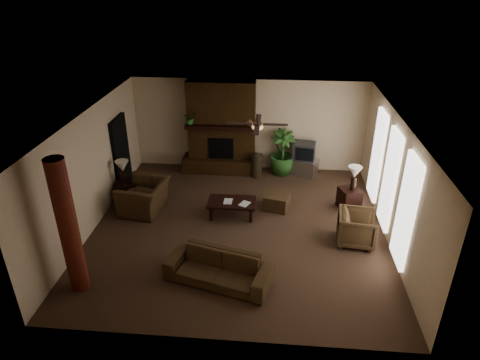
# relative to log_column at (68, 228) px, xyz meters

# --- Properties ---
(room_shell) EXTENTS (7.00, 7.00, 7.00)m
(room_shell) POSITION_rel_log_column_xyz_m (2.95, 2.40, 0.00)
(room_shell) COLOR #4B3425
(room_shell) RESTS_ON ground
(fireplace) EXTENTS (2.40, 0.70, 2.80)m
(fireplace) POSITION_rel_log_column_xyz_m (2.15, 5.62, -0.24)
(fireplace) COLOR #462B12
(fireplace) RESTS_ON ground
(windows) EXTENTS (0.08, 3.65, 2.35)m
(windows) POSITION_rel_log_column_xyz_m (6.40, 2.60, -0.05)
(windows) COLOR white
(windows) RESTS_ON ground
(log_column) EXTENTS (0.36, 0.36, 2.80)m
(log_column) POSITION_rel_log_column_xyz_m (0.00, 0.00, 0.00)
(log_column) COLOR maroon
(log_column) RESTS_ON ground
(doorway) EXTENTS (0.10, 1.00, 2.10)m
(doorway) POSITION_rel_log_column_xyz_m (-0.49, 4.20, -0.35)
(doorway) COLOR black
(doorway) RESTS_ON ground
(ceiling_fan) EXTENTS (1.35, 1.35, 0.37)m
(ceiling_fan) POSITION_rel_log_column_xyz_m (3.35, 2.70, 1.13)
(ceiling_fan) COLOR black
(ceiling_fan) RESTS_ON ceiling
(sofa) EXTENTS (2.20, 1.17, 0.83)m
(sofa) POSITION_rel_log_column_xyz_m (2.73, 0.43, -0.99)
(sofa) COLOR #48341E
(sofa) RESTS_ON ground
(armchair_left) EXTENTS (0.95, 1.32, 1.08)m
(armchair_left) POSITION_rel_log_column_xyz_m (0.44, 3.02, -0.86)
(armchair_left) COLOR #48341E
(armchair_left) RESTS_ON ground
(armchair_right) EXTENTS (0.87, 0.92, 0.86)m
(armchair_right) POSITION_rel_log_column_xyz_m (5.69, 2.01, -0.97)
(armchair_right) COLOR #48341E
(armchair_right) RESTS_ON ground
(coffee_table) EXTENTS (1.20, 0.70, 0.43)m
(coffee_table) POSITION_rel_log_column_xyz_m (2.73, 2.92, -1.03)
(coffee_table) COLOR black
(coffee_table) RESTS_ON ground
(ottoman) EXTENTS (0.73, 0.73, 0.40)m
(ottoman) POSITION_rel_log_column_xyz_m (3.87, 3.42, -1.20)
(ottoman) COLOR #48341E
(ottoman) RESTS_ON ground
(tv_stand) EXTENTS (0.98, 0.80, 0.50)m
(tv_stand) POSITION_rel_log_column_xyz_m (4.64, 5.55, -1.15)
(tv_stand) COLOR #B5B6B8
(tv_stand) RESTS_ON ground
(tv) EXTENTS (0.72, 0.61, 0.52)m
(tv) POSITION_rel_log_column_xyz_m (4.64, 5.54, -0.64)
(tv) COLOR #333335
(tv) RESTS_ON tv_stand
(floor_vase) EXTENTS (0.34, 0.34, 0.77)m
(floor_vase) POSITION_rel_log_column_xyz_m (3.24, 5.26, -0.97)
(floor_vase) COLOR #34281D
(floor_vase) RESTS_ON ground
(floor_plant) EXTENTS (1.27, 1.58, 0.77)m
(floor_plant) POSITION_rel_log_column_xyz_m (3.99, 5.55, -1.01)
(floor_plant) COLOR #2E5E25
(floor_plant) RESTS_ON ground
(side_table_left) EXTENTS (0.64, 0.64, 0.55)m
(side_table_left) POSITION_rel_log_column_xyz_m (-0.20, 3.47, -1.12)
(side_table_left) COLOR black
(side_table_left) RESTS_ON ground
(lamp_left) EXTENTS (0.42, 0.42, 0.65)m
(lamp_left) POSITION_rel_log_column_xyz_m (-0.20, 3.43, -0.40)
(lamp_left) COLOR black
(lamp_left) RESTS_ON side_table_left
(side_table_right) EXTENTS (0.65, 0.65, 0.55)m
(side_table_right) POSITION_rel_log_column_xyz_m (5.76, 3.62, -1.12)
(side_table_right) COLOR black
(side_table_right) RESTS_ON ground
(lamp_right) EXTENTS (0.38, 0.38, 0.65)m
(lamp_right) POSITION_rel_log_column_xyz_m (5.81, 3.59, -0.40)
(lamp_right) COLOR black
(lamp_right) RESTS_ON side_table_right
(mantel_plant) EXTENTS (0.48, 0.51, 0.33)m
(mantel_plant) POSITION_rel_log_column_xyz_m (1.26, 5.40, 0.32)
(mantel_plant) COLOR #2E5E25
(mantel_plant) RESTS_ON fireplace
(mantel_vase) EXTENTS (0.25, 0.26, 0.22)m
(mantel_vase) POSITION_rel_log_column_xyz_m (3.01, 5.42, 0.27)
(mantel_vase) COLOR brown
(mantel_vase) RESTS_ON fireplace
(book_a) EXTENTS (0.22, 0.03, 0.29)m
(book_a) POSITION_rel_log_column_xyz_m (2.53, 2.87, -0.83)
(book_a) COLOR #999999
(book_a) RESTS_ON coffee_table
(book_b) EXTENTS (0.20, 0.11, 0.29)m
(book_b) POSITION_rel_log_column_xyz_m (2.97, 2.84, -0.82)
(book_b) COLOR #999999
(book_b) RESTS_ON coffee_table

